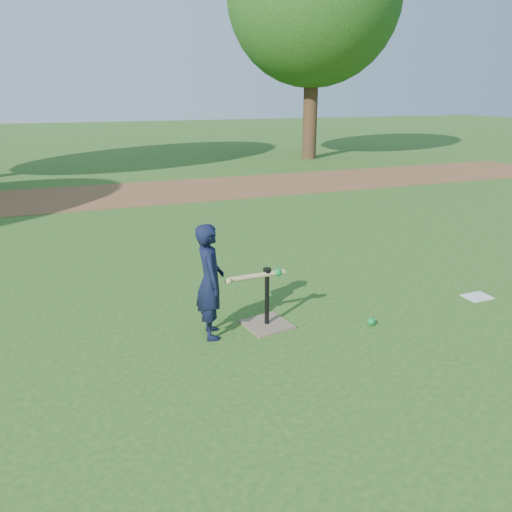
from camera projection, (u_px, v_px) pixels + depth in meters
name	position (u px, v px, depth m)	size (l,w,h in m)	color
ground	(278.00, 319.00, 5.20)	(80.00, 80.00, 0.00)	#285116
dirt_strip	(151.00, 192.00, 11.84)	(24.00, 3.00, 0.01)	brown
child	(210.00, 281.00, 4.69)	(0.41, 0.27, 1.12)	black
wiffle_ball_ground	(371.00, 322.00, 5.06)	(0.08, 0.08, 0.08)	#0B8231
clipboard	(477.00, 297.00, 5.76)	(0.30, 0.23, 0.01)	silver
batting_tee	(267.00, 315.00, 5.03)	(0.50, 0.50, 0.61)	#76614B
swing_action	(258.00, 276.00, 4.84)	(0.63, 0.11, 0.08)	tan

